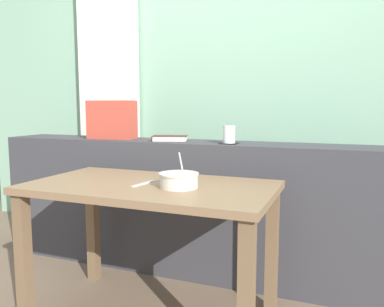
# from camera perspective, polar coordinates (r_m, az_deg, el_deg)

# --- Properties ---
(outdoor_backdrop) EXTENTS (4.80, 0.08, 2.80)m
(outdoor_backdrop) POSITION_cam_1_polar(r_m,az_deg,el_deg) (3.09, 5.43, 12.97)
(outdoor_backdrop) COLOR #84B293
(outdoor_backdrop) RESTS_ON ground
(curtain_left_panel) EXTENTS (0.56, 0.06, 2.50)m
(curtain_left_panel) POSITION_cam_1_polar(r_m,az_deg,el_deg) (3.43, -12.16, 9.74)
(curtain_left_panel) COLOR silver
(curtain_left_panel) RESTS_ON ground
(dark_console_ledge) EXTENTS (2.80, 0.35, 0.85)m
(dark_console_ledge) POSITION_cam_1_polar(r_m,az_deg,el_deg) (2.52, 0.90, -7.95)
(dark_console_ledge) COLOR #38383D
(dark_console_ledge) RESTS_ON ground
(breakfast_table) EXTENTS (1.20, 0.66, 0.70)m
(breakfast_table) POSITION_cam_1_polar(r_m,az_deg,el_deg) (1.94, -6.06, -7.53)
(breakfast_table) COLOR brown
(breakfast_table) RESTS_ON ground
(coaster_square) EXTENTS (0.10, 0.10, 0.00)m
(coaster_square) POSITION_cam_1_polar(r_m,az_deg,el_deg) (2.32, 5.43, 1.49)
(coaster_square) COLOR black
(coaster_square) RESTS_ON dark_console_ledge
(juice_glass) EXTENTS (0.07, 0.07, 0.10)m
(juice_glass) POSITION_cam_1_polar(r_m,az_deg,el_deg) (2.32, 5.44, 2.71)
(juice_glass) COLOR white
(juice_glass) RESTS_ON coaster_square
(closed_book) EXTENTS (0.25, 0.20, 0.03)m
(closed_book) POSITION_cam_1_polar(r_m,az_deg,el_deg) (2.49, -3.29, 2.22)
(closed_book) COLOR #47231E
(closed_book) RESTS_ON dark_console_ledge
(throw_pillow) EXTENTS (0.33, 0.17, 0.26)m
(throw_pillow) POSITION_cam_1_polar(r_m,az_deg,el_deg) (2.72, -11.66, 4.88)
(throw_pillow) COLOR #B74233
(throw_pillow) RESTS_ON dark_console_ledge
(soup_bowl) EXTENTS (0.19, 0.19, 0.17)m
(soup_bowl) POSITION_cam_1_polar(r_m,az_deg,el_deg) (1.81, -1.94, -3.93)
(soup_bowl) COLOR beige
(soup_bowl) RESTS_ON breakfast_table
(fork_utensil) EXTENTS (0.04, 0.17, 0.01)m
(fork_utensil) POSITION_cam_1_polar(r_m,az_deg,el_deg) (1.91, -7.12, -4.39)
(fork_utensil) COLOR silver
(fork_utensil) RESTS_ON breakfast_table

